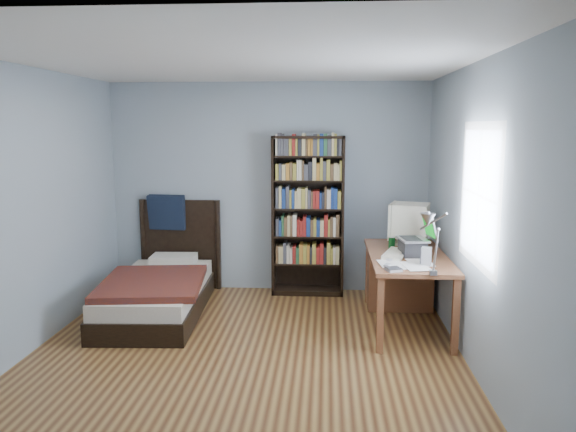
# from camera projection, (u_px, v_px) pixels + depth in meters

# --- Properties ---
(room) EXTENTS (4.20, 4.24, 2.50)m
(room) POSITION_uv_depth(u_px,v_px,m) (246.00, 215.00, 4.67)
(room) COLOR #522E18
(room) RESTS_ON ground
(desk) EXTENTS (0.75, 1.54, 0.73)m
(desk) POSITION_uv_depth(u_px,v_px,m) (401.00, 274.00, 6.01)
(desk) COLOR brown
(desk) RESTS_ON floor
(crt_monitor) EXTENTS (0.48, 0.45, 0.45)m
(crt_monitor) POSITION_uv_depth(u_px,v_px,m) (408.00, 221.00, 5.97)
(crt_monitor) COLOR beige
(crt_monitor) RESTS_ON desk
(laptop) EXTENTS (0.37, 0.37, 0.41)m
(laptop) POSITION_uv_depth(u_px,v_px,m) (414.00, 244.00, 5.48)
(laptop) COLOR #2D2D30
(laptop) RESTS_ON desk
(desk_lamp) EXTENTS (0.23, 0.51, 0.60)m
(desk_lamp) POSITION_uv_depth(u_px,v_px,m) (429.00, 226.00, 4.35)
(desk_lamp) COLOR #99999E
(desk_lamp) RESTS_ON desk
(keyboard) EXTENTS (0.32, 0.51, 0.05)m
(keyboard) POSITION_uv_depth(u_px,v_px,m) (396.00, 254.00, 5.49)
(keyboard) COLOR beige
(keyboard) RESTS_ON desk
(speaker) EXTENTS (0.10, 0.10, 0.17)m
(speaker) POSITION_uv_depth(u_px,v_px,m) (426.00, 257.00, 5.09)
(speaker) COLOR #939396
(speaker) RESTS_ON desk
(soda_can) EXTENTS (0.07, 0.07, 0.12)m
(soda_can) POSITION_uv_depth(u_px,v_px,m) (392.00, 243.00, 5.78)
(soda_can) COLOR #073918
(soda_can) RESTS_ON desk
(mouse) EXTENTS (0.06, 0.10, 0.03)m
(mouse) POSITION_uv_depth(u_px,v_px,m) (400.00, 246.00, 5.87)
(mouse) COLOR silver
(mouse) RESTS_ON desk
(phone_silver) EXTENTS (0.11, 0.12, 0.02)m
(phone_silver) POSITION_uv_depth(u_px,v_px,m) (388.00, 259.00, 5.31)
(phone_silver) COLOR #B2B2B6
(phone_silver) RESTS_ON desk
(phone_grey) EXTENTS (0.08, 0.10, 0.02)m
(phone_grey) POSITION_uv_depth(u_px,v_px,m) (387.00, 265.00, 5.07)
(phone_grey) COLOR #939396
(phone_grey) RESTS_ON desk
(external_drive) EXTENTS (0.16, 0.16, 0.03)m
(external_drive) POSITION_uv_depth(u_px,v_px,m) (394.00, 270.00, 4.90)
(external_drive) COLOR #939396
(external_drive) RESTS_ON desk
(bookshelf) EXTENTS (0.84, 0.30, 1.87)m
(bookshelf) POSITION_uv_depth(u_px,v_px,m) (308.00, 216.00, 6.60)
(bookshelf) COLOR black
(bookshelf) RESTS_ON floor
(bed) EXTENTS (1.13, 2.04, 1.16)m
(bed) POSITION_uv_depth(u_px,v_px,m) (160.00, 288.00, 6.03)
(bed) COLOR black
(bed) RESTS_ON floor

